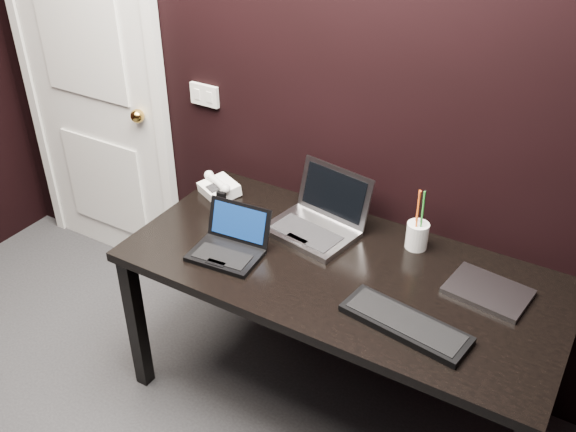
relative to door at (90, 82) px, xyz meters
The scene contains 11 objects.
wall_back 1.37m from the door, ahead, with size 4.00×4.00×0.00m, color black.
door is the anchor object (origin of this frame).
wall_switch 0.73m from the door, ahead, with size 0.15×0.02×0.10m.
desk 1.73m from the door, 12.82° to the right, with size 1.70×0.80×0.74m.
netbook 1.36m from the door, 23.08° to the right, with size 0.29×0.27×0.17m.
silver_laptop 1.48m from the door, ahead, with size 0.40×0.37×0.24m.
ext_keyboard 2.09m from the door, 15.92° to the right, with size 0.47×0.22×0.03m.
closed_laptop 2.21m from the door, ahead, with size 0.31×0.24×0.02m.
desk_phone 0.97m from the door, 10.56° to the right, with size 0.21×0.20×0.10m.
mobile_phone 1.08m from the door, 15.22° to the right, with size 0.05×0.04×0.09m.
pen_cup 1.87m from the door, ahead, with size 0.09×0.09×0.26m.
Camera 1 is at (1.13, -0.41, 2.25)m, focal length 40.00 mm.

